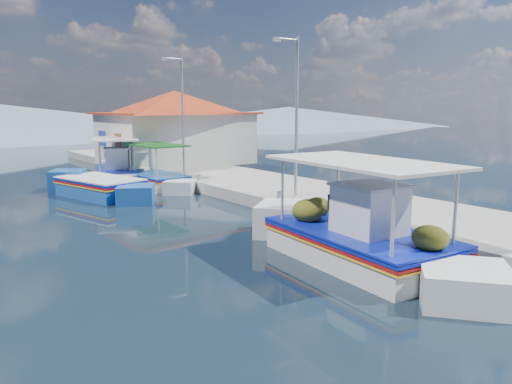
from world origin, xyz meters
TOP-DOWN VIEW (x-y plane):
  - ground at (0.00, 0.00)m, footprint 160.00×160.00m
  - quay at (5.90, 6.00)m, footprint 5.00×44.00m
  - bollards at (3.80, 5.25)m, footprint 0.20×17.20m
  - main_caique at (1.51, -3.90)m, footprint 3.10×8.78m
  - caique_green_canopy at (2.55, 10.07)m, footprint 2.05×6.32m
  - caique_blue_hull at (-0.58, 9.21)m, footprint 3.29×6.95m
  - caique_far at (1.65, 13.07)m, footprint 3.73×6.91m
  - harbor_building at (6.20, 15.00)m, footprint 10.49×10.49m
  - lamp_post_near at (4.51, 2.00)m, footprint 1.21×0.14m
  - lamp_post_far at (4.51, 11.00)m, footprint 1.21×0.14m
  - mountain_ridge at (6.54, 56.00)m, footprint 171.40×96.00m

SIDE VIEW (x-z plane):
  - ground at x=0.00m, z-range 0.00..0.00m
  - quay at x=5.90m, z-range 0.00..0.50m
  - caique_blue_hull at x=-0.58m, z-range -0.29..0.98m
  - caique_green_canopy at x=2.55m, z-range -0.83..1.54m
  - caique_far at x=1.65m, z-range -0.81..1.76m
  - main_caique at x=1.51m, z-range -0.89..2.01m
  - bollards at x=3.80m, z-range 0.50..0.80m
  - mountain_ridge at x=6.54m, z-range -0.71..4.79m
  - harbor_building at x=6.20m, z-range 0.58..4.98m
  - lamp_post_near at x=4.51m, z-range 0.85..6.85m
  - lamp_post_far at x=4.51m, z-range 0.85..6.85m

